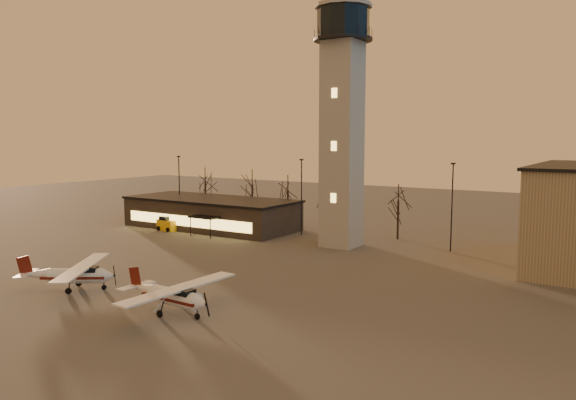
{
  "coord_description": "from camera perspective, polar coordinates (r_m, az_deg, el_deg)",
  "views": [
    {
      "loc": [
        30.51,
        -29.12,
        13.03
      ],
      "look_at": [
        3.4,
        13.0,
        7.39
      ],
      "focal_mm": 35.0,
      "sensor_mm": 36.0,
      "label": 1
    }
  ],
  "objects": [
    {
      "name": "ground",
      "position": [
        44.15,
        -13.19,
        -10.92
      ],
      "size": [
        220.0,
        220.0,
        0.0
      ],
      "primitive_type": "plane",
      "color": "#484542",
      "rests_on": "ground"
    },
    {
      "name": "control_tower",
      "position": [
        66.61,
        5.54,
        9.23
      ],
      "size": [
        6.8,
        6.8,
        32.6
      ],
      "color": "gray",
      "rests_on": "ground"
    },
    {
      "name": "terminal",
      "position": [
        81.29,
        -7.84,
        -1.32
      ],
      "size": [
        25.4,
        12.2,
        4.3
      ],
      "color": "black",
      "rests_on": "ground"
    },
    {
      "name": "light_poles",
      "position": [
        67.63,
        6.2,
        -0.08
      ],
      "size": [
        58.5,
        12.25,
        10.14
      ],
      "color": "black",
      "rests_on": "ground"
    },
    {
      "name": "tree_row",
      "position": [
        81.65,
        -0.16,
        1.45
      ],
      "size": [
        37.2,
        9.2,
        8.8
      ],
      "color": "black",
      "rests_on": "ground"
    },
    {
      "name": "cessna_front",
      "position": [
        42.85,
        -11.32,
        -9.97
      ],
      "size": [
        8.64,
        10.92,
        3.01
      ],
      "rotation": [
        0.0,
        0.0,
        -0.04
      ],
      "color": "white",
      "rests_on": "ground"
    },
    {
      "name": "cessna_rear",
      "position": [
        51.54,
        -20.53,
        -7.45
      ],
      "size": [
        8.89,
        9.85,
        3.02
      ],
      "rotation": [
        0.0,
        0.0,
        0.6
      ],
      "color": "silver",
      "rests_on": "ground"
    },
    {
      "name": "service_cart",
      "position": [
        80.33,
        -12.1,
        -2.5
      ],
      "size": [
        3.33,
        2.33,
        1.99
      ],
      "rotation": [
        0.0,
        0.0,
        -0.13
      ],
      "color": "#EBB20D",
      "rests_on": "ground"
    }
  ]
}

